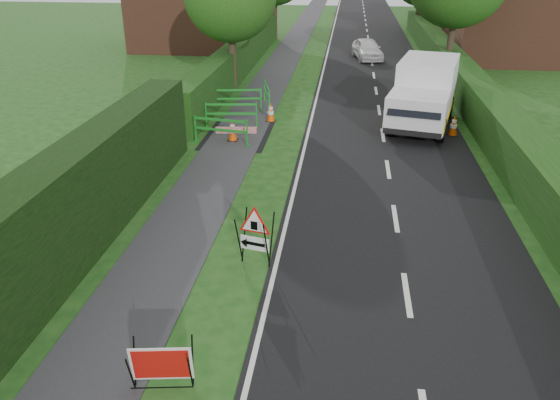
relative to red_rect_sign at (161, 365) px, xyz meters
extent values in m
plane|color=#184413|center=(1.70, 2.15, -0.48)|extent=(120.00, 120.00, 0.00)
cube|color=black|center=(4.20, 37.15, -0.48)|extent=(6.00, 90.00, 0.02)
cube|color=#2D2D30|center=(-1.30, 37.15, -0.48)|extent=(2.00, 90.00, 0.02)
cube|color=black|center=(-3.30, 2.15, -0.48)|extent=(1.10, 18.00, 2.50)
cube|color=#14380F|center=(-3.30, 24.15, -0.48)|extent=(1.00, 24.00, 1.80)
cube|color=#14380F|center=(8.20, 18.15, -0.48)|extent=(1.20, 50.00, 1.50)
cube|color=brown|center=(-8.30, 32.15, 2.27)|extent=(7.00, 7.00, 5.50)
cube|color=brown|center=(12.70, 30.15, 2.27)|extent=(7.00, 7.00, 5.50)
cylinder|color=#2D2116|center=(-2.90, 20.15, 0.83)|extent=(0.36, 0.36, 2.62)
cylinder|color=#2D2116|center=(8.10, 24.15, 1.00)|extent=(0.36, 0.36, 2.97)
cylinder|color=#2D2116|center=(-2.90, 36.15, 0.92)|extent=(0.36, 0.36, 2.80)
cylinder|color=#2D2116|center=(8.10, 40.15, 0.74)|extent=(0.36, 0.36, 2.45)
cylinder|color=black|center=(-0.45, -0.20, -0.06)|extent=(0.07, 0.29, 0.82)
cylinder|color=black|center=(-0.50, 0.10, -0.06)|extent=(0.07, 0.29, 0.82)
cylinder|color=black|center=(0.49, -0.05, -0.06)|extent=(0.07, 0.29, 0.82)
cylinder|color=black|center=(0.44, 0.25, -0.06)|extent=(0.07, 0.29, 0.82)
cylinder|color=black|center=(0.02, -0.14, -0.34)|extent=(1.00, 0.18, 0.02)
cube|color=white|center=(0.00, 0.01, 0.02)|extent=(1.01, 0.27, 0.72)
cube|color=red|center=(0.00, -0.01, 0.02)|extent=(0.92, 0.24, 0.62)
cylinder|color=black|center=(0.52, 3.88, 0.15)|extent=(0.12, 0.38, 1.23)
cylinder|color=black|center=(0.59, 4.18, 0.15)|extent=(0.12, 0.38, 1.23)
cylinder|color=black|center=(1.17, 3.72, 0.15)|extent=(0.12, 0.38, 1.23)
cylinder|color=black|center=(1.24, 4.03, 0.15)|extent=(0.12, 0.38, 1.23)
cube|color=white|center=(0.88, 3.93, 0.07)|extent=(0.67, 0.18, 0.33)
cube|color=black|center=(0.87, 3.91, 0.07)|extent=(0.48, 0.13, 0.08)
cone|color=black|center=(0.61, 3.98, 0.07)|extent=(0.20, 0.23, 0.20)
cube|color=black|center=(0.87, 3.91, 0.54)|extent=(0.15, 0.05, 0.20)
cube|color=silver|center=(5.97, 16.06, 0.98)|extent=(2.84, 3.80, 2.04)
cube|color=silver|center=(5.38, 13.55, 0.58)|extent=(2.56, 2.62, 1.25)
cube|color=black|center=(5.13, 12.52, 0.89)|extent=(1.86, 0.66, 0.57)
cube|color=yellow|center=(4.71, 15.34, 0.17)|extent=(1.22, 5.09, 0.25)
cube|color=yellow|center=(6.78, 14.85, 0.17)|extent=(1.22, 5.09, 0.25)
cube|color=black|center=(5.14, 12.53, 0.02)|extent=(2.04, 0.60, 0.21)
cylinder|color=black|center=(4.44, 13.71, -0.06)|extent=(0.44, 0.88, 0.85)
cylinder|color=black|center=(6.29, 13.27, -0.06)|extent=(0.44, 0.88, 0.85)
cylinder|color=black|center=(5.22, 17.03, -0.06)|extent=(0.44, 0.88, 0.85)
cylinder|color=black|center=(7.07, 16.59, -0.06)|extent=(0.44, 0.88, 0.85)
cube|color=black|center=(6.83, 13.98, -0.46)|extent=(0.38, 0.38, 0.04)
cone|color=#F75207|center=(6.83, 13.98, -0.07)|extent=(0.32, 0.32, 0.75)
cylinder|color=white|center=(6.83, 13.98, -0.11)|extent=(0.25, 0.25, 0.14)
cylinder|color=white|center=(6.83, 13.98, 0.08)|extent=(0.17, 0.17, 0.10)
cube|color=black|center=(6.64, 15.64, -0.46)|extent=(0.38, 0.38, 0.04)
cone|color=#F75207|center=(6.64, 15.64, -0.07)|extent=(0.32, 0.32, 0.75)
cylinder|color=white|center=(6.64, 15.64, -0.11)|extent=(0.25, 0.25, 0.14)
cylinder|color=white|center=(6.64, 15.64, 0.08)|extent=(0.17, 0.17, 0.10)
cube|color=black|center=(6.27, 18.04, -0.46)|extent=(0.38, 0.38, 0.04)
cone|color=#F75207|center=(6.27, 18.04, -0.07)|extent=(0.32, 0.32, 0.75)
cylinder|color=white|center=(6.27, 18.04, -0.11)|extent=(0.25, 0.25, 0.14)
cylinder|color=white|center=(6.27, 18.04, 0.08)|extent=(0.17, 0.17, 0.10)
cube|color=black|center=(-1.36, 12.38, -0.46)|extent=(0.38, 0.38, 0.04)
cone|color=#F75207|center=(-1.36, 12.38, -0.07)|extent=(0.32, 0.32, 0.75)
cylinder|color=white|center=(-1.36, 12.38, -0.11)|extent=(0.25, 0.25, 0.14)
cylinder|color=white|center=(-1.36, 12.38, 0.08)|extent=(0.17, 0.17, 0.10)
cube|color=black|center=(-0.29, 14.94, -0.46)|extent=(0.38, 0.38, 0.04)
cone|color=#F75207|center=(-0.29, 14.94, -0.07)|extent=(0.32, 0.32, 0.75)
cylinder|color=white|center=(-0.29, 14.94, -0.11)|extent=(0.25, 0.25, 0.14)
cylinder|color=white|center=(-0.29, 14.94, 0.08)|extent=(0.17, 0.17, 0.10)
cube|color=#188421|center=(-2.68, 12.08, 0.02)|extent=(0.06, 0.06, 1.00)
cube|color=#188421|center=(-0.70, 11.76, 0.02)|extent=(0.06, 0.06, 1.00)
cube|color=#188421|center=(-1.69, 11.92, 0.44)|extent=(1.98, 0.38, 0.08)
cube|color=#188421|center=(-1.69, 11.92, 0.07)|extent=(1.98, 0.38, 0.08)
cube|color=#188421|center=(-2.68, 12.08, -0.46)|extent=(0.12, 0.36, 0.04)
cube|color=#188421|center=(-0.70, 11.76, -0.46)|extent=(0.12, 0.36, 0.04)
cube|color=#188421|center=(-2.73, 13.90, 0.02)|extent=(0.06, 0.06, 1.00)
cube|color=#188421|center=(-0.75, 14.14, 0.02)|extent=(0.06, 0.06, 1.00)
cube|color=#188421|center=(-1.74, 14.02, 0.44)|extent=(1.99, 0.29, 0.08)
cube|color=#188421|center=(-1.74, 14.02, 0.07)|extent=(1.99, 0.29, 0.08)
cube|color=#188421|center=(-2.73, 13.90, -0.46)|extent=(0.10, 0.35, 0.04)
cube|color=#188421|center=(-0.75, 14.14, -0.46)|extent=(0.10, 0.35, 0.04)
cube|color=#188421|center=(-2.91, 16.16, 0.02)|extent=(0.06, 0.06, 1.00)
cube|color=#188421|center=(-0.94, 16.49, 0.02)|extent=(0.06, 0.06, 1.00)
cube|color=#188421|center=(-1.92, 16.33, 0.44)|extent=(1.98, 0.39, 0.08)
cube|color=#188421|center=(-1.92, 16.33, 0.07)|extent=(1.98, 0.39, 0.08)
cube|color=#188421|center=(-2.91, 16.16, -0.46)|extent=(0.12, 0.36, 0.04)
cube|color=#188421|center=(-0.94, 16.49, -0.46)|extent=(0.12, 0.36, 0.04)
cube|color=#188421|center=(-0.53, 16.20, 0.02)|extent=(0.06, 0.06, 1.00)
cube|color=#188421|center=(-1.03, 18.14, 0.02)|extent=(0.06, 0.06, 1.00)
cube|color=#188421|center=(-0.78, 17.17, 0.44)|extent=(0.54, 1.95, 0.08)
cube|color=#188421|center=(-0.78, 17.17, 0.07)|extent=(0.54, 1.95, 0.08)
cube|color=#188421|center=(-0.53, 16.20, -0.46)|extent=(0.35, 0.14, 0.04)
cube|color=#188421|center=(-1.03, 18.14, -0.46)|extent=(0.35, 0.14, 0.04)
cube|color=red|center=(-1.20, 12.26, -0.48)|extent=(1.49, 0.22, 0.25)
imported|color=white|center=(3.92, 28.99, 0.15)|extent=(2.15, 3.92, 1.26)
camera|label=1|loc=(2.73, -6.52, 6.14)|focal=35.00mm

